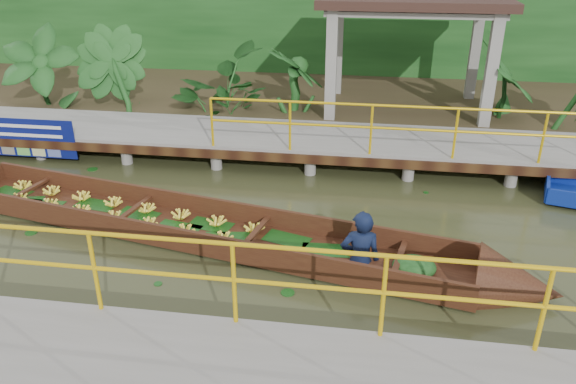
# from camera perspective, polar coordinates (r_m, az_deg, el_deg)

# --- Properties ---
(ground) EXTENTS (80.00, 80.00, 0.00)m
(ground) POSITION_cam_1_polar(r_m,az_deg,el_deg) (9.47, -5.64, -4.24)
(ground) COLOR #2E3219
(ground) RESTS_ON ground
(land_strip) EXTENTS (30.00, 8.00, 0.45)m
(land_strip) POSITION_cam_1_polar(r_m,az_deg,el_deg) (16.23, 0.62, 9.46)
(land_strip) COLOR #302418
(land_strip) RESTS_ON ground
(far_dock) EXTENTS (16.00, 2.06, 1.66)m
(far_dock) POSITION_cam_1_polar(r_m,az_deg,el_deg) (12.32, -1.90, 5.48)
(far_dock) COLOR gray
(far_dock) RESTS_ON ground
(pavilion) EXTENTS (4.40, 3.00, 3.00)m
(pavilion) POSITION_cam_1_polar(r_m,az_deg,el_deg) (14.42, 12.44, 17.43)
(pavilion) COLOR gray
(pavilion) RESTS_ON ground
(foliage_backdrop) EXTENTS (30.00, 0.80, 4.00)m
(foliage_backdrop) POSITION_cam_1_polar(r_m,az_deg,el_deg) (18.29, 1.77, 16.93)
(foliage_backdrop) COLOR #123913
(foliage_backdrop) RESTS_ON ground
(vendor_boat) EXTENTS (11.32, 3.43, 2.16)m
(vendor_boat) POSITION_cam_1_polar(r_m,az_deg,el_deg) (9.35, -8.74, -3.31)
(vendor_boat) COLOR #33160E
(vendor_boat) RESTS_ON ground
(blue_banner) EXTENTS (2.74, 0.04, 0.86)m
(blue_banner) POSITION_cam_1_polar(r_m,az_deg,el_deg) (13.51, -25.98, 5.05)
(blue_banner) COLOR #0B135B
(blue_banner) RESTS_ON ground
(tropical_plants) EXTENTS (14.46, 1.46, 1.82)m
(tropical_plants) POSITION_cam_1_polar(r_m,az_deg,el_deg) (13.83, -0.44, 11.52)
(tropical_plants) COLOR #123913
(tropical_plants) RESTS_ON ground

